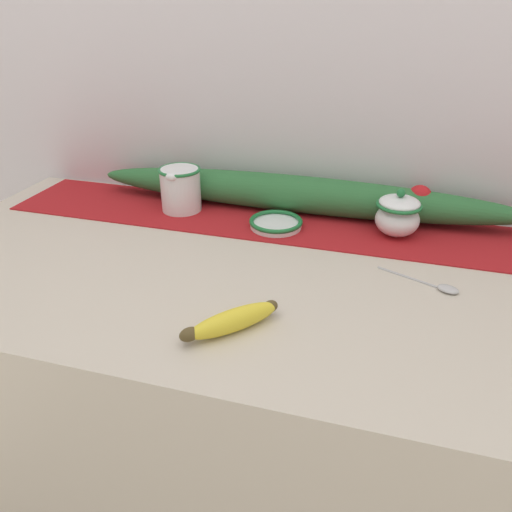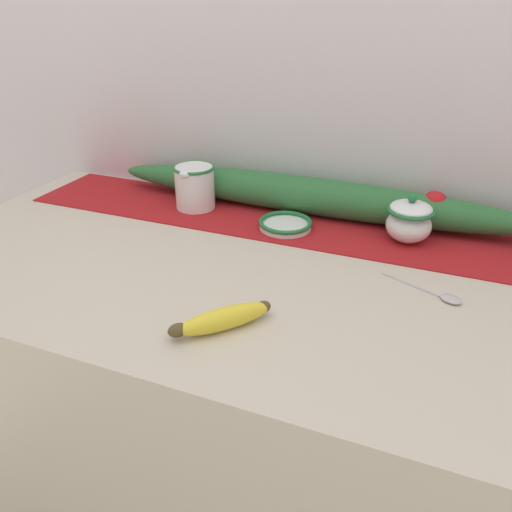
{
  "view_description": "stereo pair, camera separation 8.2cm",
  "coord_description": "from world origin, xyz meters",
  "px_view_note": "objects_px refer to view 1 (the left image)",
  "views": [
    {
      "loc": [
        0.23,
        -0.86,
        1.37
      ],
      "look_at": [
        -0.01,
        -0.04,
        0.91
      ],
      "focal_mm": 35.0,
      "sensor_mm": 36.0,
      "label": 1
    },
    {
      "loc": [
        0.3,
        -0.83,
        1.37
      ],
      "look_at": [
        -0.01,
        -0.04,
        0.91
      ],
      "focal_mm": 35.0,
      "sensor_mm": 36.0,
      "label": 2
    }
  ],
  "objects_px": {
    "cream_pitcher": "(181,188)",
    "spoon": "(443,288)",
    "sugar_bowl": "(398,215)",
    "small_dish": "(276,223)",
    "banana": "(231,320)"
  },
  "relations": [
    {
      "from": "small_dish",
      "to": "cream_pitcher",
      "type": "bearing_deg",
      "value": 171.54
    },
    {
      "from": "cream_pitcher",
      "to": "small_dish",
      "type": "height_order",
      "value": "cream_pitcher"
    },
    {
      "from": "sugar_bowl",
      "to": "spoon",
      "type": "bearing_deg",
      "value": -66.01
    },
    {
      "from": "sugar_bowl",
      "to": "banana",
      "type": "distance_m",
      "value": 0.52
    },
    {
      "from": "cream_pitcher",
      "to": "small_dish",
      "type": "relative_size",
      "value": 0.98
    },
    {
      "from": "banana",
      "to": "small_dish",
      "type": "bearing_deg",
      "value": 93.84
    },
    {
      "from": "banana",
      "to": "spoon",
      "type": "bearing_deg",
      "value": 33.96
    },
    {
      "from": "sugar_bowl",
      "to": "small_dish",
      "type": "relative_size",
      "value": 0.88
    },
    {
      "from": "cream_pitcher",
      "to": "spoon",
      "type": "xyz_separation_m",
      "value": [
        0.63,
        -0.22,
        -0.06
      ]
    },
    {
      "from": "banana",
      "to": "spoon",
      "type": "height_order",
      "value": "banana"
    },
    {
      "from": "small_dish",
      "to": "spoon",
      "type": "xyz_separation_m",
      "value": [
        0.37,
        -0.18,
        -0.01
      ]
    },
    {
      "from": "banana",
      "to": "spoon",
      "type": "distance_m",
      "value": 0.42
    },
    {
      "from": "sugar_bowl",
      "to": "small_dish",
      "type": "xyz_separation_m",
      "value": [
        -0.28,
        -0.04,
        -0.04
      ]
    },
    {
      "from": "cream_pitcher",
      "to": "sugar_bowl",
      "type": "relative_size",
      "value": 1.12
    },
    {
      "from": "cream_pitcher",
      "to": "sugar_bowl",
      "type": "height_order",
      "value": "cream_pitcher"
    }
  ]
}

